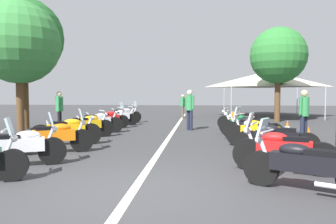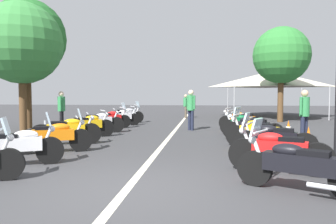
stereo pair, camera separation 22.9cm
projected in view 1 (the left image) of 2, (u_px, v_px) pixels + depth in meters
The scene contains 27 objects.
ground_plane at pixel (133, 191), 5.38m from camera, with size 80.00×80.00×0.00m, color #38383A.
lane_centre_stripe at pixel (170, 136), 12.26m from camera, with size 27.26×0.16×0.01m, color beige.
motorcycle_left_row_1 at pixel (21, 146), 7.14m from camera, with size 1.08×1.83×1.20m.
motorcycle_left_row_2 at pixel (55, 136), 8.77m from camera, with size 1.07×1.94×1.21m.
motorcycle_left_row_3 at pixel (67, 130), 10.16m from camera, with size 1.06×2.06×1.02m.
motorcycle_left_row_4 at pixel (87, 125), 11.89m from camera, with size 1.22×1.78×1.00m.
motorcycle_left_row_5 at pixel (97, 122), 13.29m from camera, with size 1.00×2.09×1.01m.
motorcycle_left_row_6 at pixel (108, 119), 14.89m from camera, with size 1.28×1.81×1.20m.
motorcycle_left_row_7 at pixel (118, 117), 16.30m from camera, with size 1.27×1.88×0.98m.
motorcycle_left_row_8 at pixel (124, 115), 17.73m from camera, with size 1.20×1.82×1.21m.
motorcycle_right_row_0 at pixel (304, 165), 5.29m from camera, with size 1.17×1.90×1.20m.
motorcycle_right_row_1 at pixel (282, 150), 6.62m from camera, with size 0.93×2.03×1.23m.
motorcycle_right_row_2 at pixel (276, 139), 8.24m from camera, with size 0.92×2.04×1.01m.
motorcycle_right_row_3 at pixel (259, 132), 9.63m from camera, with size 1.24×1.91×1.22m.
motorcycle_right_row_4 at pixel (252, 127), 11.26m from camera, with size 1.02×2.01×1.00m.
motorcycle_right_row_5 at pixel (243, 124), 12.63m from camera, with size 0.95×1.88×0.98m.
motorcycle_right_row_6 at pixel (240, 120), 14.20m from camera, with size 1.02×2.00×1.00m.
traffic_cone_0 at pixel (287, 128), 12.39m from camera, with size 0.36×0.36×0.61m.
traffic_cone_1 at pixel (309, 136), 10.06m from camera, with size 0.36×0.36×0.61m.
bystander_0 at pixel (59, 108), 14.09m from camera, with size 0.52×0.32×1.73m.
bystander_1 at pixel (183, 104), 21.37m from camera, with size 0.53×0.32×1.57m.
bystander_2 at pixel (190, 106), 14.30m from camera, with size 0.40×0.40×1.79m.
bystander_3 at pixel (304, 111), 10.89m from camera, with size 0.40×0.41×1.75m.
roadside_tree_0 at pixel (278, 56), 18.44m from camera, with size 3.20×3.20×5.41m.
roadside_tree_1 at pixel (24, 38), 14.72m from camera, with size 3.58×3.58×5.99m.
roadside_tree_2 at pixel (19, 43), 13.91m from camera, with size 3.56×3.56×5.61m.
event_tent at pixel (268, 79), 22.66m from camera, with size 6.29×6.29×3.20m.
Camera 1 is at (-5.22, -1.08, 1.62)m, focal length 34.55 mm.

